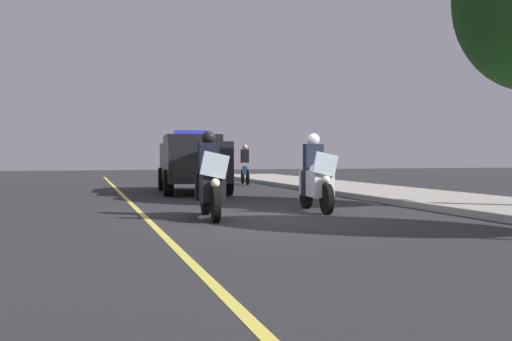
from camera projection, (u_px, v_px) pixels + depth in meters
ground_plane at (271, 217)px, 12.20m from camera, size 80.00×80.00×0.00m
curb_strip at (442, 208)px, 13.26m from camera, size 48.00×0.24×0.15m
lane_stripe_center at (148, 220)px, 11.53m from camera, size 48.00×0.12×0.01m
police_motorcycle_lead_left at (210, 182)px, 11.92m from camera, size 2.14×0.61×1.72m
police_motorcycle_lead_right at (316, 179)px, 13.38m from camera, size 2.14×0.61×1.72m
police_suv at (193, 160)px, 20.03m from camera, size 5.02×2.35×2.05m
cyclist_background at (245, 165)px, 25.54m from camera, size 1.76×0.34×1.69m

